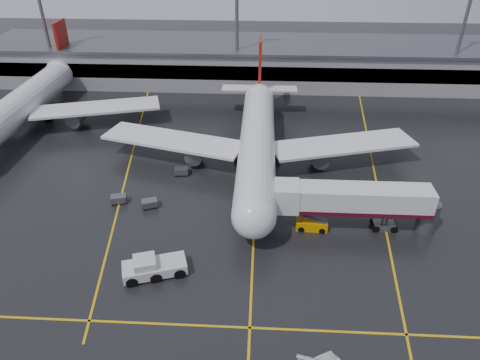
{
  "coord_description": "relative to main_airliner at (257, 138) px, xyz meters",
  "views": [
    {
      "loc": [
        0.56,
        -49.75,
        33.87
      ],
      "look_at": [
        -2.0,
        -2.0,
        4.0
      ],
      "focal_mm": 32.77,
      "sensor_mm": 36.0,
      "label": 1
    }
  ],
  "objects": [
    {
      "name": "ground",
      "position": [
        0.0,
        -9.7,
        -4.21
      ],
      "size": [
        220.0,
        220.0,
        0.0
      ],
      "primitive_type": "plane",
      "color": "black",
      "rests_on": "ground"
    },
    {
      "name": "apron_line_centre",
      "position": [
        0.0,
        -9.7,
        -4.2
      ],
      "size": [
        0.25,
        90.0,
        0.02
      ],
      "primitive_type": "cube",
      "color": "gold",
      "rests_on": "ground"
    },
    {
      "name": "apron_line_stop",
      "position": [
        0.0,
        -31.7,
        -4.2
      ],
      "size": [
        60.0,
        0.25,
        0.02
      ],
      "primitive_type": "cube",
      "color": "gold",
      "rests_on": "ground"
    },
    {
      "name": "apron_line_left",
      "position": [
        -20.0,
        0.3,
        -4.2
      ],
      "size": [
        9.99,
        69.35,
        0.02
      ],
      "primitive_type": "cube",
      "rotation": [
        0.0,
        0.0,
        0.14
      ],
      "color": "gold",
      "rests_on": "ground"
    },
    {
      "name": "apron_line_right",
      "position": [
        18.0,
        0.3,
        -4.2
      ],
      "size": [
        7.57,
        69.64,
        0.02
      ],
      "primitive_type": "cube",
      "rotation": [
        0.0,
        0.0,
        -0.1
      ],
      "color": "gold",
      "rests_on": "ground"
    },
    {
      "name": "terminal",
      "position": [
        0.0,
        38.23,
        0.11
      ],
      "size": [
        122.0,
        19.0,
        8.6
      ],
      "color": "gray",
      "rests_on": "ground"
    },
    {
      "name": "light_mast_left",
      "position": [
        -45.0,
        32.3,
        10.27
      ],
      "size": [
        3.0,
        1.2,
        25.45
      ],
      "color": "#595B60",
      "rests_on": "ground"
    },
    {
      "name": "light_mast_mid",
      "position": [
        -5.0,
        32.3,
        10.27
      ],
      "size": [
        3.0,
        1.2,
        25.45
      ],
      "color": "#595B60",
      "rests_on": "ground"
    },
    {
      "name": "light_mast_right",
      "position": [
        40.0,
        32.3,
        10.27
      ],
      "size": [
        3.0,
        1.2,
        25.45
      ],
      "color": "#595B60",
      "rests_on": "ground"
    },
    {
      "name": "main_airliner",
      "position": [
        0.0,
        0.0,
        0.0
      ],
      "size": [
        48.8,
        45.6,
        14.1
      ],
      "color": "silver",
      "rests_on": "ground"
    },
    {
      "name": "second_airliner",
      "position": [
        -42.0,
        12.0,
        0.0
      ],
      "size": [
        48.8,
        45.6,
        14.1
      ],
      "color": "silver",
      "rests_on": "ground"
    },
    {
      "name": "jet_bridge",
      "position": [
        11.87,
        -15.7,
        -0.28
      ],
      "size": [
        19.9,
        3.4,
        6.05
      ],
      "color": "silver",
      "rests_on": "ground"
    },
    {
      "name": "pushback_tractor",
      "position": [
        -10.69,
        -25.09,
        -3.25
      ],
      "size": [
        7.27,
        4.68,
        2.42
      ],
      "color": "silver",
      "rests_on": "ground"
    },
    {
      "name": "belt_loader",
      "position": [
        7.1,
        -16.19,
        -3.62
      ],
      "size": [
        3.9,
        1.99,
        2.41
      ],
      "color": "orange",
      "rests_on": "ground"
    },
    {
      "name": "baggage_cart_a",
      "position": [
        -13.93,
        -12.74,
        -3.58
      ],
      "size": [
        2.33,
        1.93,
        1.12
      ],
      "color": "#595B60",
      "rests_on": "ground"
    },
    {
      "name": "baggage_cart_b",
      "position": [
        -18.32,
        -11.92,
        -3.58
      ],
      "size": [
        2.26,
        1.76,
        1.12
      ],
      "color": "#595B60",
      "rests_on": "ground"
    },
    {
      "name": "baggage_cart_c",
      "position": [
        -11.12,
        -4.23,
        -3.58
      ],
      "size": [
        2.15,
        1.54,
        1.12
      ],
      "color": "#595B60",
      "rests_on": "ground"
    }
  ]
}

